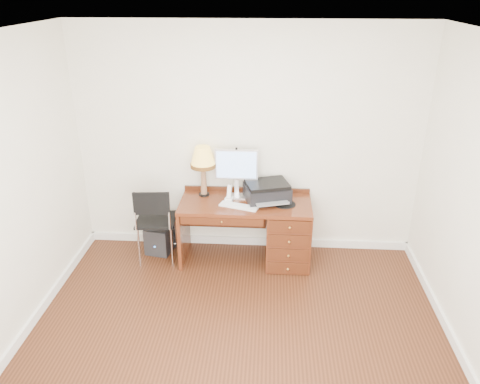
# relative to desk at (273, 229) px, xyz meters

# --- Properties ---
(ground) EXTENTS (4.00, 4.00, 0.00)m
(ground) POSITION_rel_desk_xyz_m (-0.32, -1.40, -0.41)
(ground) COLOR #36190C
(ground) RESTS_ON ground
(room_shell) EXTENTS (4.00, 4.00, 4.00)m
(room_shell) POSITION_rel_desk_xyz_m (-0.32, -0.77, -0.36)
(room_shell) COLOR white
(room_shell) RESTS_ON ground
(desk) EXTENTS (1.50, 0.67, 0.75)m
(desk) POSITION_rel_desk_xyz_m (0.00, 0.00, 0.00)
(desk) COLOR #5E2713
(desk) RESTS_ON ground
(monitor) EXTENTS (0.50, 0.16, 0.57)m
(monitor) POSITION_rel_desk_xyz_m (-0.44, 0.17, 0.70)
(monitor) COLOR silver
(monitor) RESTS_ON desk
(keyboard) EXTENTS (0.46, 0.25, 0.02)m
(keyboard) POSITION_rel_desk_xyz_m (-0.39, -0.13, 0.35)
(keyboard) COLOR white
(keyboard) RESTS_ON desk
(mouse_pad) EXTENTS (0.24, 0.24, 0.05)m
(mouse_pad) POSITION_rel_desk_xyz_m (0.13, -0.03, 0.35)
(mouse_pad) COLOR black
(mouse_pad) RESTS_ON desk
(printer) EXTENTS (0.57, 0.50, 0.22)m
(printer) POSITION_rel_desk_xyz_m (-0.08, 0.08, 0.44)
(printer) COLOR black
(printer) RESTS_ON desk
(leg_lamp) EXTENTS (0.29, 0.29, 0.60)m
(leg_lamp) POSITION_rel_desk_xyz_m (-0.82, 0.16, 0.78)
(leg_lamp) COLOR black
(leg_lamp) RESTS_ON desk
(phone) EXTENTS (0.11, 0.11, 0.19)m
(phone) POSITION_rel_desk_xyz_m (-0.51, 0.03, 0.39)
(phone) COLOR white
(phone) RESTS_ON desk
(pen_cup) EXTENTS (0.08, 0.08, 0.10)m
(pen_cup) POSITION_rel_desk_xyz_m (-0.02, 0.15, 0.39)
(pen_cup) COLOR black
(pen_cup) RESTS_ON desk
(chair) EXTENTS (0.48, 0.48, 0.95)m
(chair) POSITION_rel_desk_xyz_m (-1.37, -0.11, 0.16)
(chair) COLOR black
(chair) RESTS_ON ground
(equipment_box) EXTENTS (0.34, 0.34, 0.34)m
(equipment_box) POSITION_rel_desk_xyz_m (-1.38, 0.10, -0.24)
(equipment_box) COLOR black
(equipment_box) RESTS_ON ground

